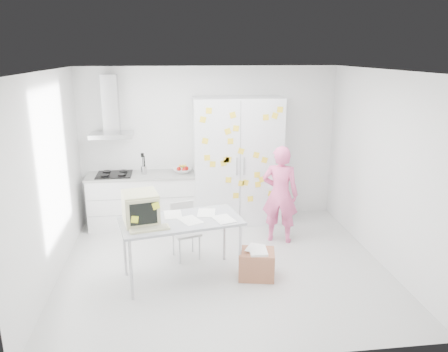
{
  "coord_description": "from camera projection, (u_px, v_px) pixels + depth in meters",
  "views": [
    {
      "loc": [
        -0.69,
        -5.58,
        2.93
      ],
      "look_at": [
        0.09,
        0.67,
        1.13
      ],
      "focal_mm": 35.0,
      "sensor_mm": 36.0,
      "label": 1
    }
  ],
  "objects": [
    {
      "name": "walls",
      "position": [
        217.0,
        161.0,
        6.52
      ],
      "size": [
        4.52,
        4.01,
        2.7
      ],
      "color": "white",
      "rests_on": "ground"
    },
    {
      "name": "person",
      "position": [
        280.0,
        194.0,
        6.83
      ],
      "size": [
        0.67,
        0.56,
        1.56
      ],
      "primitive_type": "imported",
      "rotation": [
        0.0,
        0.0,
        2.77
      ],
      "color": "#ED5C94",
      "rests_on": "ground"
    },
    {
      "name": "desk",
      "position": [
        156.0,
        214.0,
        5.56
      ],
      "size": [
        1.67,
        1.08,
        1.23
      ],
      "rotation": [
        0.0,
        0.0,
        0.21
      ],
      "color": "#A8ABB3",
      "rests_on": "ground"
    },
    {
      "name": "tall_cabinet",
      "position": [
        237.0,
        161.0,
        7.56
      ],
      "size": [
        1.5,
        0.68,
        2.2
      ],
      "color": "silver",
      "rests_on": "ground"
    },
    {
      "name": "floor",
      "position": [
        223.0,
        266.0,
        6.21
      ],
      "size": [
        4.5,
        4.0,
        0.02
      ],
      "primitive_type": "cube",
      "color": "silver",
      "rests_on": "ground"
    },
    {
      "name": "range_hood",
      "position": [
        111.0,
        113.0,
        7.22
      ],
      "size": [
        0.7,
        0.48,
        1.01
      ],
      "color": "silver",
      "rests_on": "walls"
    },
    {
      "name": "cardboard_box",
      "position": [
        257.0,
        264.0,
        5.84
      ],
      "size": [
        0.53,
        0.46,
        0.41
      ],
      "rotation": [
        0.0,
        0.0,
        -0.19
      ],
      "color": "#A76748",
      "rests_on": "ground"
    },
    {
      "name": "counter_run",
      "position": [
        143.0,
        199.0,
        7.55
      ],
      "size": [
        1.84,
        0.63,
        1.28
      ],
      "color": "white",
      "rests_on": "ground"
    },
    {
      "name": "chair",
      "position": [
        184.0,
        227.0,
        6.38
      ],
      "size": [
        0.46,
        0.46,
        0.82
      ],
      "rotation": [
        0.0,
        0.0,
        0.29
      ],
      "color": "beige",
      "rests_on": "ground"
    },
    {
      "name": "ceiling",
      "position": [
        223.0,
        71.0,
        5.47
      ],
      "size": [
        4.5,
        4.0,
        0.02
      ],
      "primitive_type": "cube",
      "color": "white",
      "rests_on": "walls"
    }
  ]
}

